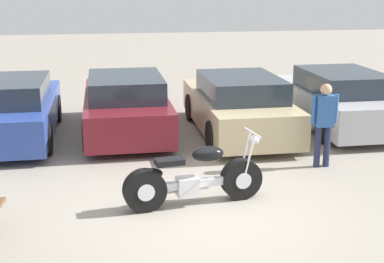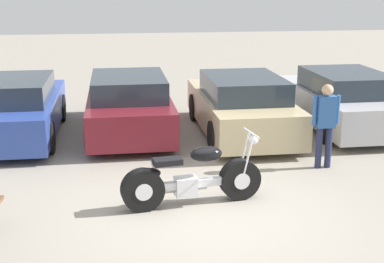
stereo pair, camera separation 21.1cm
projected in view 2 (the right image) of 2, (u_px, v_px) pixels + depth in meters
The scene contains 7 objects.
ground_plane at pixel (212, 212), 8.22m from camera, with size 60.00×60.00×0.00m, color gray.
motorcycle at pixel (191, 179), 8.39m from camera, with size 2.27×0.72×1.11m.
parked_car_blue at pixel (15, 109), 11.98m from camera, with size 1.93×4.40×1.39m.
parked_car_maroon at pixel (129, 105), 12.40m from camera, with size 1.93×4.40×1.39m.
parked_car_champagne at pixel (241, 106), 12.28m from camera, with size 1.93×4.40×1.39m.
parked_car_silver at pixel (342, 100), 12.88m from camera, with size 1.93×4.40×1.39m.
person_standing at pixel (326, 119), 9.94m from camera, with size 0.52×0.22×1.61m.
Camera 2 is at (-1.40, -7.45, 3.41)m, focal length 50.00 mm.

